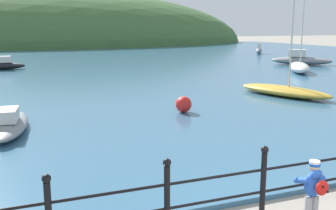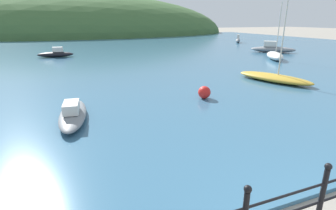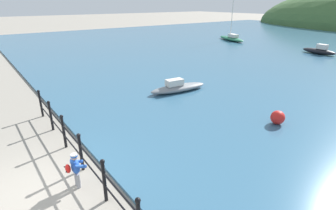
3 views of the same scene
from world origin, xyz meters
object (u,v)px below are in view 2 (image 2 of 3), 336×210
boat_white_sailboat (274,77)px  boat_far_left (272,49)px  boat_red_dinghy (238,40)px  boat_far_right (275,55)px  boat_mid_harbor (56,54)px  boat_nearest_quay (73,114)px  mooring_buoy (204,92)px

boat_white_sailboat → boat_far_left: bearing=47.8°
boat_red_dinghy → boat_far_right: 17.36m
boat_mid_harbor → boat_red_dinghy: 26.29m
boat_nearest_quay → boat_far_left: (20.76, 12.93, 0.15)m
boat_nearest_quay → mooring_buoy: size_ratio=6.13×
boat_red_dinghy → boat_far_left: size_ratio=0.51×
boat_mid_harbor → boat_far_left: (21.41, -4.59, 0.08)m
boat_far_right → boat_mid_harbor: bearing=153.9°
boat_far_left → mooring_buoy: 19.57m
boat_nearest_quay → boat_far_right: 19.31m
boat_white_sailboat → boat_far_right: bearing=46.7°
boat_mid_harbor → boat_red_dinghy: (25.37, 6.89, 0.09)m
boat_white_sailboat → boat_nearest_quay: bearing=-169.2°
boat_nearest_quay → boat_far_right: bearing=27.0°
boat_red_dinghy → boat_far_right: (-7.52, -15.64, -0.04)m
boat_white_sailboat → boat_far_right: (6.30, 6.70, 0.11)m
boat_nearest_quay → boat_red_dinghy: 34.74m
boat_mid_harbor → mooring_buoy: bearing=-69.8°
boat_red_dinghy → boat_nearest_quay: bearing=-135.4°
boat_mid_harbor → boat_white_sailboat: (11.55, -15.45, -0.07)m
mooring_buoy → boat_white_sailboat: bearing=15.5°
boat_far_left → mooring_buoy: (-15.19, -12.33, -0.10)m
boat_mid_harbor → boat_white_sailboat: 19.29m
boat_mid_harbor → mooring_buoy: boat_mid_harbor is taller
boat_white_sailboat → boat_far_left: boat_white_sailboat is taller
boat_mid_harbor → boat_far_right: boat_far_right is taller
boat_mid_harbor → boat_white_sailboat: boat_white_sailboat is taller
boat_white_sailboat → mooring_buoy: boat_white_sailboat is taller
boat_far_right → boat_far_left: bearing=49.5°
boat_mid_harbor → boat_far_right: size_ratio=0.69×
boat_nearest_quay → boat_red_dinghy: boat_red_dinghy is taller
boat_far_right → boat_red_dinghy: bearing=64.3°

